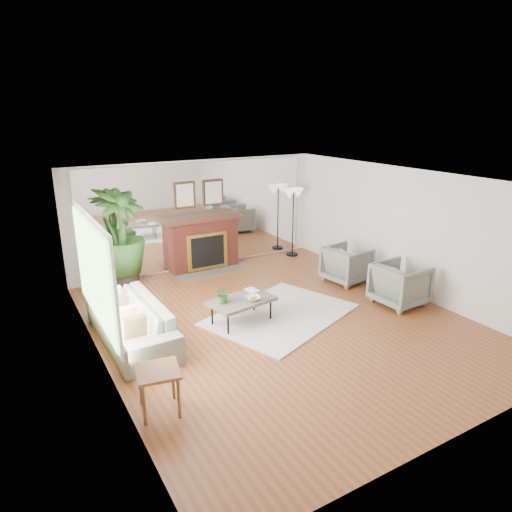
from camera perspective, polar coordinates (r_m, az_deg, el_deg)
ground at (r=8.14m, az=3.05°, el=-8.21°), size 7.00×7.00×0.00m
wall_left at (r=6.61m, az=-19.10°, el=-3.75°), size 0.02×7.00×2.50m
wall_right at (r=9.59m, az=18.35°, el=2.91°), size 0.02×7.00×2.50m
wall_back at (r=10.66m, az=-7.15°, el=5.13°), size 6.00×0.02×2.50m
mirror_panel at (r=10.64m, az=-7.11°, el=5.11°), size 5.40×0.04×2.40m
window_panel at (r=6.95m, az=-19.62°, el=-1.87°), size 0.04×2.40×1.50m
fireplace at (r=10.60m, az=-6.54°, el=1.78°), size 1.85×0.83×2.05m
area_rug at (r=8.37m, az=3.13°, el=-7.33°), size 3.05×2.63×0.03m
coffee_table at (r=7.93m, az=-1.80°, el=-5.69°), size 1.20×0.82×0.45m
sofa at (r=7.63m, az=-15.39°, el=-7.93°), size 0.96×2.33×0.67m
armchair_back at (r=10.02m, az=11.28°, el=-1.02°), size 0.97×0.95×0.78m
armchair_front at (r=9.10m, az=17.56°, el=-3.38°), size 0.93×0.90×0.81m
side_table at (r=5.83m, az=-12.15°, el=-14.52°), size 0.60×0.60×0.58m
potted_ficus at (r=9.76m, az=-16.54°, el=2.41°), size 1.28×1.28×2.05m
floor_lamp at (r=11.41m, az=4.72°, el=7.15°), size 0.56×0.31×1.72m
tabletop_plant at (r=7.74m, az=-4.12°, el=-4.72°), size 0.35×0.32×0.32m
fruit_bowl at (r=7.87m, az=-0.42°, el=-5.30°), size 0.29×0.29×0.06m
book at (r=8.21m, az=-1.04°, el=-4.47°), size 0.22×0.28×0.02m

